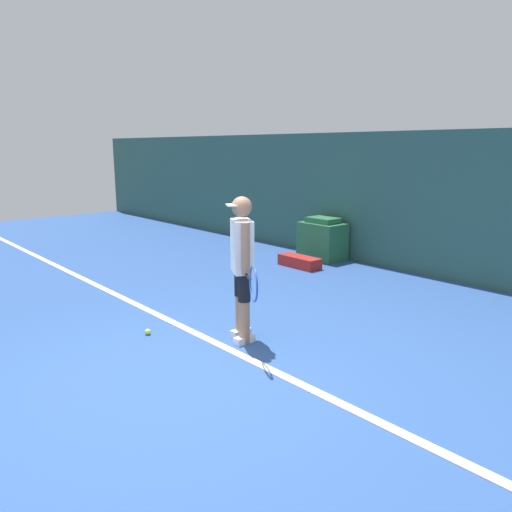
# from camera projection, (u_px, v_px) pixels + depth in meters

# --- Properties ---
(ground_plane) EXTENTS (24.00, 24.00, 0.00)m
(ground_plane) POSITION_uv_depth(u_px,v_px,m) (188.00, 378.00, 4.65)
(ground_plane) COLOR #2D5193
(back_wall) EXTENTS (24.00, 0.10, 2.37)m
(back_wall) POSITION_uv_depth(u_px,v_px,m) (466.00, 208.00, 7.70)
(back_wall) COLOR #2D564C
(back_wall) RESTS_ON ground_plane
(court_baseline) EXTENTS (21.60, 0.10, 0.01)m
(court_baseline) POSITION_uv_depth(u_px,v_px,m) (245.00, 358.00, 5.09)
(court_baseline) COLOR white
(court_baseline) RESTS_ON ground_plane
(tennis_player) EXTENTS (0.91, 0.56, 1.60)m
(tennis_player) POSITION_uv_depth(u_px,v_px,m) (242.00, 263.00, 5.38)
(tennis_player) COLOR #A37556
(tennis_player) RESTS_ON ground_plane
(tennis_ball) EXTENTS (0.07, 0.07, 0.07)m
(tennis_ball) POSITION_uv_depth(u_px,v_px,m) (148.00, 332.00, 5.72)
(tennis_ball) COLOR #D1E533
(tennis_ball) RESTS_ON ground_plane
(covered_chair) EXTENTS (0.82, 0.58, 0.80)m
(covered_chair) POSITION_uv_depth(u_px,v_px,m) (322.00, 240.00, 9.51)
(covered_chair) COLOR #28663D
(covered_chair) RESTS_ON ground_plane
(equipment_bag) EXTENTS (0.82, 0.31, 0.19)m
(equipment_bag) POSITION_uv_depth(u_px,v_px,m) (300.00, 262.00, 8.94)
(equipment_bag) COLOR #B2231E
(equipment_bag) RESTS_ON ground_plane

